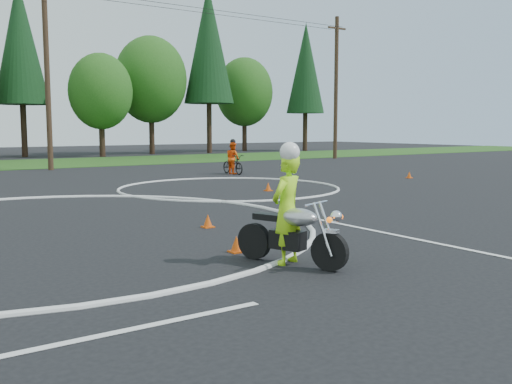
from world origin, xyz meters
TOP-DOWN VIEW (x-y plane):
  - ground at (0.00, 0.00)m, footprint 120.00×120.00m
  - course_markings at (2.17, 4.35)m, footprint 19.05×19.05m
  - primary_motorcycle at (2.65, -2.64)m, footprint 0.93×1.96m
  - rider_primary_grp at (2.63, -2.51)m, footprint 0.77×0.64m
  - rider_second_grp at (11.55, 13.40)m, footprint 0.64×1.77m
  - traffic_cones at (3.60, 2.32)m, footprint 21.82×11.00m
  - treeline at (14.78, 34.61)m, footprint 38.20×8.10m
  - utility_poles at (5.00, 21.00)m, footprint 41.60×1.12m

SIDE VIEW (x-z plane):
  - ground at x=0.00m, z-range 0.00..0.00m
  - course_markings at x=2.17m, z-range -0.05..0.07m
  - traffic_cones at x=3.60m, z-range -0.01..0.29m
  - primary_motorcycle at x=2.65m, z-range -0.02..1.06m
  - rider_second_grp at x=11.55m, z-range -0.25..1.44m
  - rider_primary_grp at x=2.63m, z-range -0.04..1.96m
  - utility_poles at x=5.00m, z-range 0.20..10.20m
  - treeline at x=14.78m, z-range -0.64..13.88m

